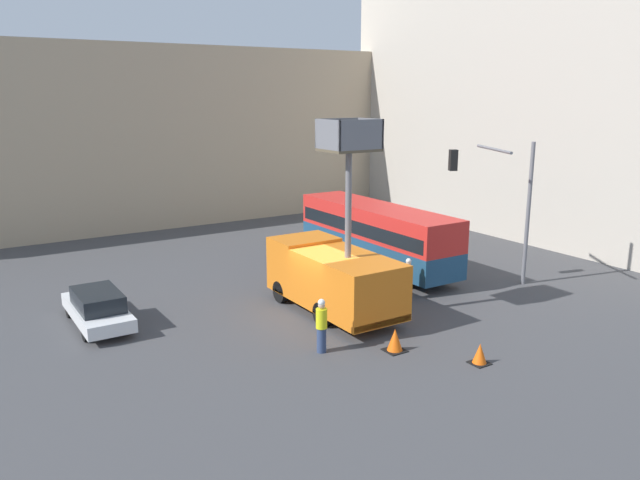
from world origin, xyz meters
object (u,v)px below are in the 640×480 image
(city_bus, at_px, (376,232))
(traffic_cone_mid_road, at_px, (395,341))
(traffic_light_pole, at_px, (503,190))
(parked_car_curbside, at_px, (97,308))
(utility_truck, at_px, (333,274))
(traffic_cone_near_truck, at_px, (480,354))
(road_worker_near_truck, at_px, (321,326))
(road_worker_directing, at_px, (408,279))

(city_bus, distance_m, traffic_cone_mid_road, 10.42)
(traffic_light_pole, bearing_deg, parked_car_curbside, 164.85)
(utility_truck, bearing_deg, city_bus, 38.47)
(city_bus, distance_m, traffic_cone_near_truck, 11.67)
(city_bus, height_order, traffic_light_pole, traffic_light_pole)
(traffic_light_pole, bearing_deg, utility_truck, 173.56)
(traffic_light_pole, distance_m, traffic_cone_mid_road, 10.08)
(traffic_cone_mid_road, distance_m, parked_car_curbside, 11.12)
(traffic_light_pole, bearing_deg, road_worker_near_truck, -169.05)
(city_bus, height_order, road_worker_directing, city_bus)
(road_worker_directing, distance_m, parked_car_curbside, 12.39)
(city_bus, relative_size, traffic_light_pole, 1.55)
(city_bus, relative_size, traffic_cone_near_truck, 14.57)
(traffic_light_pole, xyz_separation_m, traffic_cone_mid_road, (-8.64, -3.34, -3.99))
(utility_truck, distance_m, road_worker_directing, 3.61)
(city_bus, xyz_separation_m, road_worker_near_truck, (-7.88, -7.32, -0.89))
(city_bus, height_order, traffic_cone_mid_road, city_bus)
(road_worker_directing, distance_m, traffic_cone_near_truck, 6.57)
(road_worker_near_truck, xyz_separation_m, traffic_cone_near_truck, (3.81, -3.52, -0.62))
(road_worker_near_truck, relative_size, parked_car_curbside, 0.41)
(city_bus, relative_size, parked_car_curbside, 2.19)
(traffic_light_pole, xyz_separation_m, road_worker_directing, (-4.78, 0.57, -3.46))
(city_bus, xyz_separation_m, traffic_cone_near_truck, (-4.07, -10.84, -1.51))
(traffic_light_pole, bearing_deg, city_bus, 118.95)
(traffic_cone_mid_road, bearing_deg, traffic_cone_near_truck, -53.55)
(traffic_cone_near_truck, distance_m, traffic_cone_mid_road, 2.81)
(traffic_cone_mid_road, bearing_deg, utility_truck, 85.54)
(utility_truck, height_order, road_worker_near_truck, utility_truck)
(road_worker_near_truck, distance_m, road_worker_directing, 6.56)
(parked_car_curbside, bearing_deg, traffic_cone_mid_road, -44.70)
(utility_truck, distance_m, road_worker_near_truck, 3.96)
(traffic_cone_near_truck, distance_m, parked_car_curbside, 13.90)
(road_worker_directing, xyz_separation_m, traffic_cone_mid_road, (-3.85, -3.91, -0.53))
(road_worker_directing, height_order, traffic_cone_mid_road, road_worker_directing)
(traffic_light_pole, height_order, parked_car_curbside, traffic_light_pole)
(traffic_cone_near_truck, bearing_deg, parked_car_curbside, 133.52)
(city_bus, relative_size, road_worker_directing, 5.55)
(parked_car_curbside, bearing_deg, traffic_cone_near_truck, -46.48)
(road_worker_near_truck, height_order, road_worker_directing, road_worker_near_truck)
(utility_truck, bearing_deg, traffic_light_pole, -6.44)
(utility_truck, distance_m, traffic_light_pole, 8.80)
(traffic_light_pole, height_order, road_worker_near_truck, traffic_light_pole)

